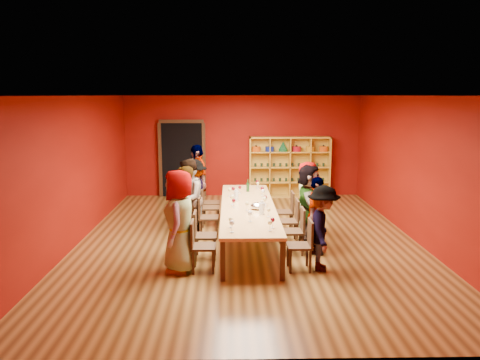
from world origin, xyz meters
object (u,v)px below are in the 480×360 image
Objects in this scene: chair_person_right_2 at (292,218)px; shelving_unit at (289,164)px; chair_person_left_1 at (201,233)px; wine_bottle at (248,187)px; person_left_2 at (188,199)px; chair_person_left_0 at (199,243)px; chair_person_right_3 at (287,209)px; chair_person_right_0 at (304,242)px; chair_person_right_1 at (297,228)px; person_left_1 at (184,213)px; person_right_3 at (307,197)px; person_right_1 at (316,216)px; chair_person_left_2 at (205,215)px; chair_person_left_3 at (207,205)px; chair_person_left_4 at (208,200)px; spittoon_bowl at (257,206)px; tasting_table at (248,208)px; person_right_0 at (323,228)px; person_left_4 at (197,183)px; person_left_0 at (179,221)px; person_left_3 at (195,193)px; person_right_2 at (308,203)px.

shelving_unit is at bearing 83.70° from chair_person_right_2.
chair_person_left_1 is 2.71m from wine_bottle.
person_left_2 is at bearing -123.09° from shelving_unit.
chair_person_left_0 and chair_person_right_3 have the same top height.
chair_person_right_0 is 0.87m from chair_person_right_1.
chair_person_right_2 is 3.05× the size of wine_bottle.
person_left_1 reaches higher than person_right_3.
person_right_1 is at bearing 77.44° from person_left_2.
person_right_3 is (2.26, 0.44, 0.29)m from chair_person_left_2.
shelving_unit reaches higher than chair_person_left_3.
chair_person_right_1 is at bearing -30.39° from chair_person_left_2.
spittoon_bowl is (1.09, -1.95, 0.32)m from chair_person_left_4.
tasting_table is at bearing 78.67° from person_right_1.
chair_person_left_2 is 2.90m from person_right_0.
person_left_2 is 1.90× the size of chair_person_left_4.
spittoon_bowl is at bearing 86.85° from person_right_1.
person_right_0 is (2.15, -0.62, 0.25)m from chair_person_left_1.
spittoon_bowl is at bearing 145.35° from chair_person_right_1.
shelving_unit reaches higher than person_right_1.
chair_person_left_0 is 3.38m from person_left_4.
chair_person_left_2 is 0.59× the size of person_right_0.
tasting_table is at bearing 134.58° from person_right_3.
chair_person_left_0 is 0.51m from person_left_0.
chair_person_left_1 is 0.48× the size of person_left_4.
chair_person_right_1 is at bearing -95.40° from shelving_unit.
person_right_3 is at bearing 46.65° from chair_person_left_0.
person_left_2 reaches higher than chair_person_right_1.
chair_person_left_2 and chair_person_left_4 have the same top height.
chair_person_right_0 is 3.26× the size of spittoon_bowl.
person_right_3 reaches higher than chair_person_left_2.
chair_person_left_3 is (0.00, 2.83, 0.00)m from chair_person_left_0.
chair_person_right_1 is 1.51m from chair_person_right_3.
tasting_table is 5.06× the size of chair_person_right_1.
person_left_3 is at bearing 51.57° from person_right_0.
chair_person_right_2 is 0.55× the size of person_right_2.
chair_person_left_2 is at bearing 165.20° from tasting_table.
chair_person_left_1 is (0.00, 0.63, 0.00)m from chair_person_left_0.
chair_person_left_0 is at bearing -90.00° from chair_person_left_2.
shelving_unit is (1.40, 4.32, 0.28)m from tasting_table.
tasting_table is 2.87× the size of person_right_3.
chair_person_right_2 is 3.26× the size of spittoon_bowl.
person_left_3 is at bearing -118.47° from chair_person_left_4.
chair_person_left_4 is 2.46m from person_right_3.
chair_person_left_4 is 3.26× the size of spittoon_bowl.
chair_person_right_3 is at bearing 139.83° from person_left_0.
person_right_3 is at bearing 73.92° from chair_person_right_1.
person_left_4 is 1.24× the size of person_right_1.
chair_person_right_0 is at bearing -61.94° from spittoon_bowl.
chair_person_left_3 is 2.94m from person_right_1.
chair_person_left_2 is 2.45m from person_right_1.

